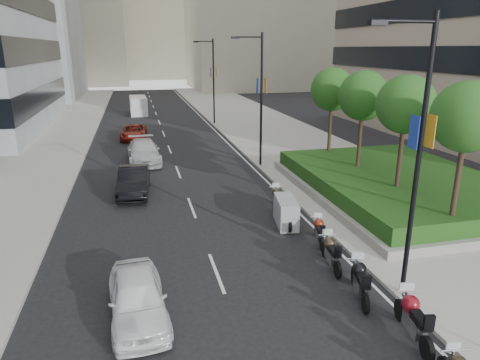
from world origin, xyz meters
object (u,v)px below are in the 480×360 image
object	(u,v)px
motorcycle_3	(331,252)
motorcycle_6	(277,198)
motorcycle_1	(413,318)
motorcycle_5	(286,212)
car_c	(144,152)
lamp_post_2	(212,77)
car_b	(134,181)
car_a	(137,298)
car_d	(134,132)
motorcycle_2	(360,281)
lamp_post_1	(259,94)
motorcycle_4	(319,231)
delivery_van	(138,106)
lamp_post_0	(415,149)

from	to	relation	value
motorcycle_3	motorcycle_6	world-z (taller)	motorcycle_3
motorcycle_1	motorcycle_3	bearing A→B (deg)	16.57
motorcycle_5	car_c	xyz separation A→B (m)	(-6.17, 13.51, 0.15)
lamp_post_2	motorcycle_6	world-z (taller)	lamp_post_2
motorcycle_3	car_b	size ratio (longest dim) A/B	0.48
car_a	car_d	size ratio (longest dim) A/B	0.88
motorcycle_2	lamp_post_1	bearing A→B (deg)	12.19
motorcycle_4	delivery_van	world-z (taller)	delivery_van
motorcycle_3	motorcycle_4	xyz separation A→B (m)	(0.43, 2.06, -0.06)
motorcycle_3	delivery_van	world-z (taller)	delivery_van
lamp_post_1	car_b	distance (m)	10.35
lamp_post_1	lamp_post_2	distance (m)	18.00
car_b	delivery_van	size ratio (longest dim) A/B	0.88
car_d	lamp_post_2	bearing A→B (deg)	40.12
motorcycle_3	motorcycle_2	bearing A→B (deg)	-172.00
motorcycle_2	delivery_van	xyz separation A→B (m)	(-6.47, 44.48, 0.40)
car_a	car_b	bearing A→B (deg)	86.37
motorcycle_1	motorcycle_4	size ratio (longest dim) A/B	1.22
lamp_post_1	motorcycle_3	distance (m)	15.28
lamp_post_1	car_b	bearing A→B (deg)	-154.90
motorcycle_2	motorcycle_1	bearing A→B (deg)	-152.88
lamp_post_2	motorcycle_6	size ratio (longest dim) A/B	4.30
motorcycle_1	car_d	world-z (taller)	car_d
motorcycle_4	car_a	distance (m)	8.46
lamp_post_2	motorcycle_3	size ratio (longest dim) A/B	4.06
motorcycle_4	car_d	xyz separation A→B (m)	(-7.58, 24.32, 0.13)
motorcycle_4	car_b	bearing A→B (deg)	56.56
lamp_post_1	motorcycle_6	size ratio (longest dim) A/B	4.30
motorcycle_6	car_c	xyz separation A→B (m)	(-6.44, 11.35, 0.24)
car_c	delivery_van	xyz separation A→B (m)	(0.01, 24.57, 0.22)
lamp_post_1	motorcycle_4	size ratio (longest dim) A/B	4.57
motorcycle_5	car_a	size ratio (longest dim) A/B	0.53
motorcycle_6	car_a	xyz separation A→B (m)	(-7.15, -8.01, 0.15)
motorcycle_1	motorcycle_3	distance (m)	4.48
lamp_post_2	motorcycle_3	world-z (taller)	lamp_post_2
motorcycle_3	motorcycle_4	bearing A→B (deg)	-4.14
lamp_post_2	car_b	xyz separation A→B (m)	(-8.53, -21.99, -4.30)
motorcycle_4	delivery_van	bearing A→B (deg)	24.32
motorcycle_2	motorcycle_6	distance (m)	8.57
lamp_post_0	delivery_van	distance (m)	45.59
motorcycle_5	car_d	xyz separation A→B (m)	(-6.84, 22.16, 0.02)
lamp_post_0	motorcycle_2	bearing A→B (deg)	168.81
motorcycle_2	lamp_post_2	bearing A→B (deg)	14.48
motorcycle_6	motorcycle_5	bearing A→B (deg)	-176.57
motorcycle_1	lamp_post_2	bearing A→B (deg)	9.64
delivery_van	motorcycle_3	bearing A→B (deg)	-83.32
lamp_post_0	delivery_van	bearing A→B (deg)	99.85
motorcycle_6	car_b	bearing A→B (deg)	70.39
motorcycle_2	car_a	bearing A→B (deg)	102.23
motorcycle_3	motorcycle_6	distance (m)	6.38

